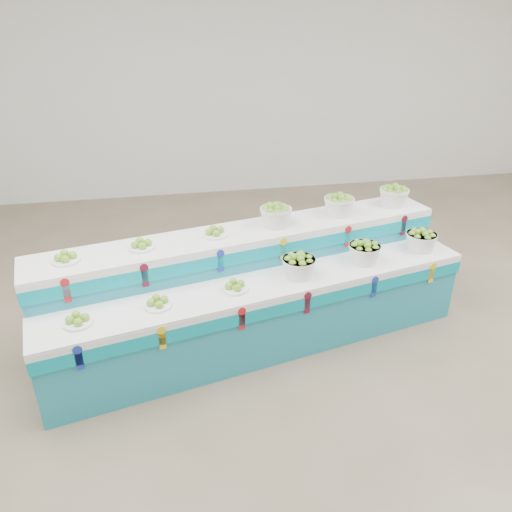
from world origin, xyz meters
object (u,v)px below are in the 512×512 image
object	(u,v)px
basket_lower_left	(299,265)
display_stand	(256,290)
plate_upper_mid	(141,244)
basket_upper_right	(394,195)

from	to	relation	value
basket_lower_left	display_stand	bearing A→B (deg)	154.02
plate_upper_mid	basket_upper_right	distance (m)	2.63
basket_lower_left	plate_upper_mid	bearing A→B (deg)	171.48
plate_upper_mid	basket_upper_right	xyz separation A→B (m)	(2.56, 0.57, 0.06)
display_stand	basket_lower_left	distance (m)	0.51
basket_lower_left	plate_upper_mid	world-z (taller)	plate_upper_mid
plate_upper_mid	basket_upper_right	size ratio (longest dim) A/B	0.76
display_stand	basket_lower_left	xyz separation A→B (m)	(0.35, -0.17, 0.32)
display_stand	plate_upper_mid	world-z (taller)	plate_upper_mid
display_stand	basket_upper_right	distance (m)	1.79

